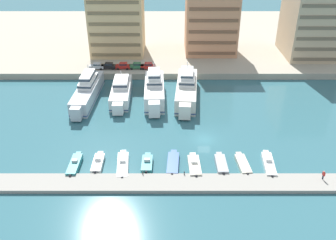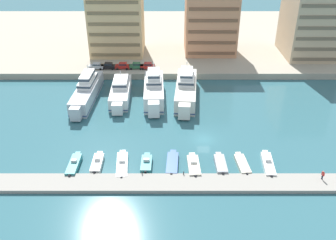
{
  "view_description": "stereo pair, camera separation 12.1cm",
  "coord_description": "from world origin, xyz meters",
  "px_view_note": "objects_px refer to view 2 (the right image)",
  "views": [
    {
      "loc": [
        -7.55,
        -65.07,
        42.14
      ],
      "look_at": [
        -7.49,
        3.75,
        2.5
      ],
      "focal_mm": 40.0,
      "sensor_mm": 36.0,
      "label": 1
    },
    {
      "loc": [
        -7.43,
        -65.07,
        42.14
      ],
      "look_at": [
        -7.49,
        3.75,
        2.5
      ],
      "focal_mm": 40.0,
      "sensor_mm": 36.0,
      "label": 2
    }
  ],
  "objects_px": {
    "motorboat_white_far_right": "(268,164)",
    "car_silver_far_left": "(97,66)",
    "motorboat_blue_center": "(173,163)",
    "car_red_center": "(148,66)",
    "motorboat_grey_mid_right": "(221,164)",
    "pedestrian_near_edge": "(323,174)",
    "motorboat_cream_center_right": "(194,166)",
    "car_green_center_left": "(137,65)",
    "car_red_mid_left": "(123,66)",
    "motorboat_white_left": "(98,163)",
    "yacht_silver_far_left": "(87,91)",
    "motorboat_cream_right": "(242,164)",
    "car_black_left": "(109,66)",
    "yacht_white_mid_left": "(154,90)",
    "motorboat_white_mid_left": "(122,165)",
    "yacht_ivory_center_left": "(186,89)",
    "yacht_white_left": "(121,91)",
    "motorboat_teal_far_left": "(74,165)",
    "motorboat_teal_center_left": "(147,164)"
  },
  "relations": [
    {
      "from": "yacht_white_left",
      "to": "motorboat_cream_right",
      "type": "relative_size",
      "value": 2.69
    },
    {
      "from": "yacht_white_mid_left",
      "to": "motorboat_white_far_right",
      "type": "bearing_deg",
      "value": -51.49
    },
    {
      "from": "car_green_center_left",
      "to": "yacht_white_mid_left",
      "type": "bearing_deg",
      "value": -70.75
    },
    {
      "from": "car_red_mid_left",
      "to": "car_red_center",
      "type": "relative_size",
      "value": 1.01
    },
    {
      "from": "motorboat_cream_center_right",
      "to": "car_green_center_left",
      "type": "distance_m",
      "value": 46.0
    },
    {
      "from": "yacht_silver_far_left",
      "to": "motorboat_grey_mid_right",
      "type": "height_order",
      "value": "yacht_silver_far_left"
    },
    {
      "from": "yacht_white_mid_left",
      "to": "car_silver_far_left",
      "type": "relative_size",
      "value": 4.76
    },
    {
      "from": "car_black_left",
      "to": "yacht_ivory_center_left",
      "type": "bearing_deg",
      "value": -35.07
    },
    {
      "from": "motorboat_blue_center",
      "to": "car_black_left",
      "type": "height_order",
      "value": "car_black_left"
    },
    {
      "from": "yacht_white_mid_left",
      "to": "motorboat_cream_center_right",
      "type": "bearing_deg",
      "value": -73.7
    },
    {
      "from": "motorboat_white_far_right",
      "to": "car_silver_far_left",
      "type": "distance_m",
      "value": 58.11
    },
    {
      "from": "pedestrian_near_edge",
      "to": "car_red_center",
      "type": "bearing_deg",
      "value": 124.23
    },
    {
      "from": "motorboat_white_mid_left",
      "to": "car_red_mid_left",
      "type": "relative_size",
      "value": 2.1
    },
    {
      "from": "yacht_silver_far_left",
      "to": "car_silver_far_left",
      "type": "bearing_deg",
      "value": 90.74
    },
    {
      "from": "motorboat_blue_center",
      "to": "motorboat_cream_right",
      "type": "distance_m",
      "value": 12.97
    },
    {
      "from": "yacht_white_mid_left",
      "to": "motorboat_cream_right",
      "type": "height_order",
      "value": "yacht_white_mid_left"
    },
    {
      "from": "motorboat_grey_mid_right",
      "to": "pedestrian_near_edge",
      "type": "bearing_deg",
      "value": -14.77
    },
    {
      "from": "motorboat_cream_center_right",
      "to": "pedestrian_near_edge",
      "type": "xyz_separation_m",
      "value": [
        22.12,
        -4.11,
        1.2
      ]
    },
    {
      "from": "yacht_white_left",
      "to": "motorboat_teal_far_left",
      "type": "distance_m",
      "value": 29.2
    },
    {
      "from": "motorboat_cream_right",
      "to": "motorboat_teal_center_left",
      "type": "bearing_deg",
      "value": 179.75
    },
    {
      "from": "motorboat_cream_right",
      "to": "pedestrian_near_edge",
      "type": "xyz_separation_m",
      "value": [
        13.07,
        -4.64,
        1.27
      ]
    },
    {
      "from": "motorboat_blue_center",
      "to": "car_red_center",
      "type": "height_order",
      "value": "car_red_center"
    },
    {
      "from": "motorboat_blue_center",
      "to": "motorboat_grey_mid_right",
      "type": "relative_size",
      "value": 1.18
    },
    {
      "from": "motorboat_teal_far_left",
      "to": "motorboat_white_far_right",
      "type": "distance_m",
      "value": 35.88
    },
    {
      "from": "motorboat_white_far_right",
      "to": "car_silver_far_left",
      "type": "bearing_deg",
      "value": 131.91
    },
    {
      "from": "motorboat_cream_center_right",
      "to": "car_green_center_left",
      "type": "height_order",
      "value": "car_green_center_left"
    },
    {
      "from": "yacht_silver_far_left",
      "to": "yacht_white_mid_left",
      "type": "distance_m",
      "value": 16.56
    },
    {
      "from": "motorboat_cream_center_right",
      "to": "pedestrian_near_edge",
      "type": "height_order",
      "value": "pedestrian_near_edge"
    },
    {
      "from": "motorboat_blue_center",
      "to": "car_green_center_left",
      "type": "xyz_separation_m",
      "value": [
        -9.79,
        42.87,
        2.39
      ]
    },
    {
      "from": "yacht_white_mid_left",
      "to": "motorboat_blue_center",
      "type": "xyz_separation_m",
      "value": [
        4.3,
        -27.13,
        -2.24
      ]
    },
    {
      "from": "motorboat_cream_right",
      "to": "car_green_center_left",
      "type": "relative_size",
      "value": 1.68
    },
    {
      "from": "motorboat_white_left",
      "to": "motorboat_teal_center_left",
      "type": "bearing_deg",
      "value": -0.89
    },
    {
      "from": "motorboat_white_left",
      "to": "car_red_center",
      "type": "xyz_separation_m",
      "value": [
        7.4,
        43.04,
        2.23
      ]
    },
    {
      "from": "car_green_center_left",
      "to": "motorboat_cream_center_right",
      "type": "bearing_deg",
      "value": -72.63
    },
    {
      "from": "yacht_white_mid_left",
      "to": "motorboat_grey_mid_right",
      "type": "relative_size",
      "value": 2.98
    },
    {
      "from": "yacht_silver_far_left",
      "to": "motorboat_grey_mid_right",
      "type": "bearing_deg",
      "value": -42.96
    },
    {
      "from": "yacht_ivory_center_left",
      "to": "car_black_left",
      "type": "distance_m",
      "value": 26.15
    },
    {
      "from": "yacht_ivory_center_left",
      "to": "car_red_mid_left",
      "type": "distance_m",
      "value": 22.96
    },
    {
      "from": "motorboat_cream_center_right",
      "to": "car_red_center",
      "type": "relative_size",
      "value": 1.75
    },
    {
      "from": "motorboat_teal_far_left",
      "to": "pedestrian_near_edge",
      "type": "bearing_deg",
      "value": -5.51
    },
    {
      "from": "car_black_left",
      "to": "pedestrian_near_edge",
      "type": "bearing_deg",
      "value": -47.57
    },
    {
      "from": "motorboat_grey_mid_right",
      "to": "motorboat_white_left",
      "type": "bearing_deg",
      "value": 179.13
    },
    {
      "from": "motorboat_white_left",
      "to": "car_red_mid_left",
      "type": "distance_m",
      "value": 43.09
    },
    {
      "from": "yacht_silver_far_left",
      "to": "car_silver_far_left",
      "type": "distance_m",
      "value": 15.52
    },
    {
      "from": "yacht_white_left",
      "to": "motorboat_cream_center_right",
      "type": "distance_m",
      "value": 33.24
    },
    {
      "from": "motorboat_white_left",
      "to": "motorboat_cream_center_right",
      "type": "relative_size",
      "value": 0.91
    },
    {
      "from": "yacht_white_left",
      "to": "motorboat_white_far_right",
      "type": "distance_m",
      "value": 41.58
    },
    {
      "from": "motorboat_white_mid_left",
      "to": "car_black_left",
      "type": "xyz_separation_m",
      "value": [
        -8.41,
        43.31,
        2.36
      ]
    },
    {
      "from": "car_black_left",
      "to": "pedestrian_near_edge",
      "type": "distance_m",
      "value": 64.86
    },
    {
      "from": "motorboat_cream_center_right",
      "to": "car_green_center_left",
      "type": "xyz_separation_m",
      "value": [
        -13.71,
        43.84,
        2.26
      ]
    }
  ]
}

